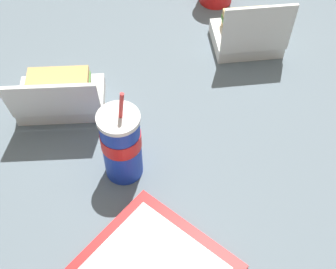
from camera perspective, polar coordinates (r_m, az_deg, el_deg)
ground_plane at (r=1.07m, az=-0.72°, el=-0.62°), size 3.20×3.20×0.00m
cake_container at (r=0.85m, az=-1.15°, el=-16.03°), size 0.13×0.13×0.08m
clamshell_sandwich_front at (r=1.28m, az=9.70°, el=12.09°), size 0.23×0.23×0.18m
clamshell_sandwich_corner at (r=1.13m, az=-13.02°, el=4.72°), size 0.25×0.26×0.16m
soda_cup_back at (r=0.95m, az=-5.70°, el=-1.15°), size 0.09×0.09×0.24m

